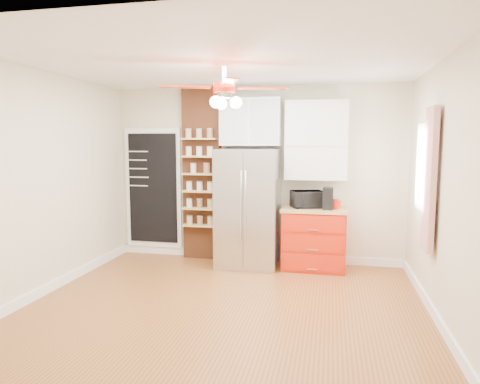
% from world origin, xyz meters
% --- Properties ---
extents(floor, '(4.50, 4.50, 0.00)m').
position_xyz_m(floor, '(0.00, 0.00, 0.00)').
color(floor, brown).
rests_on(floor, ground).
extents(ceiling, '(4.50, 4.50, 0.00)m').
position_xyz_m(ceiling, '(0.00, 0.00, 2.70)').
color(ceiling, white).
rests_on(ceiling, wall_back).
extents(wall_back, '(4.50, 0.02, 2.70)m').
position_xyz_m(wall_back, '(0.00, 2.00, 1.35)').
color(wall_back, beige).
rests_on(wall_back, floor).
extents(wall_front, '(4.50, 0.02, 2.70)m').
position_xyz_m(wall_front, '(0.00, -2.00, 1.35)').
color(wall_front, beige).
rests_on(wall_front, floor).
extents(wall_left, '(0.02, 4.00, 2.70)m').
position_xyz_m(wall_left, '(-2.25, 0.00, 1.35)').
color(wall_left, beige).
rests_on(wall_left, floor).
extents(wall_right, '(0.02, 4.00, 2.70)m').
position_xyz_m(wall_right, '(2.25, 0.00, 1.35)').
color(wall_right, beige).
rests_on(wall_right, floor).
extents(chalkboard, '(0.95, 0.05, 1.95)m').
position_xyz_m(chalkboard, '(-1.70, 1.96, 1.10)').
color(chalkboard, white).
rests_on(chalkboard, wall_back).
extents(brick_pillar, '(0.60, 0.16, 2.70)m').
position_xyz_m(brick_pillar, '(-0.85, 1.92, 1.35)').
color(brick_pillar, brown).
rests_on(brick_pillar, floor).
extents(fridge, '(0.90, 0.70, 1.75)m').
position_xyz_m(fridge, '(-0.05, 1.63, 0.88)').
color(fridge, '#A5A6AA').
rests_on(fridge, floor).
extents(upper_glass_cabinet, '(0.90, 0.35, 0.70)m').
position_xyz_m(upper_glass_cabinet, '(-0.05, 1.82, 2.15)').
color(upper_glass_cabinet, white).
rests_on(upper_glass_cabinet, wall_back).
extents(red_cabinet, '(0.94, 0.64, 0.90)m').
position_xyz_m(red_cabinet, '(0.92, 1.68, 0.45)').
color(red_cabinet, red).
rests_on(red_cabinet, floor).
extents(upper_shelf_unit, '(0.90, 0.30, 1.15)m').
position_xyz_m(upper_shelf_unit, '(0.92, 1.85, 1.88)').
color(upper_shelf_unit, white).
rests_on(upper_shelf_unit, wall_back).
extents(window, '(0.04, 0.75, 1.05)m').
position_xyz_m(window, '(2.23, 0.90, 1.55)').
color(window, white).
rests_on(window, wall_right).
extents(curtain, '(0.06, 0.40, 1.55)m').
position_xyz_m(curtain, '(2.18, 0.35, 1.45)').
color(curtain, '#A81916').
rests_on(curtain, wall_right).
extents(ceiling_fan, '(1.40, 1.40, 0.44)m').
position_xyz_m(ceiling_fan, '(0.00, 0.00, 2.42)').
color(ceiling_fan, silver).
rests_on(ceiling_fan, ceiling).
extents(toaster_oven, '(0.53, 0.44, 0.25)m').
position_xyz_m(toaster_oven, '(0.81, 1.69, 1.02)').
color(toaster_oven, black).
rests_on(toaster_oven, red_cabinet).
extents(coffee_maker, '(0.15, 0.21, 0.31)m').
position_xyz_m(coffee_maker, '(1.11, 1.58, 1.06)').
color(coffee_maker, black).
rests_on(coffee_maker, red_cabinet).
extents(canister_left, '(0.13, 0.13, 0.15)m').
position_xyz_m(canister_left, '(1.20, 1.60, 0.98)').
color(canister_left, '#A31409').
rests_on(canister_left, red_cabinet).
extents(canister_right, '(0.12, 0.12, 0.12)m').
position_xyz_m(canister_right, '(1.24, 1.69, 0.96)').
color(canister_right, '#B72C0A').
rests_on(canister_right, red_cabinet).
extents(pantry_jar_oats, '(0.09, 0.09, 0.14)m').
position_xyz_m(pantry_jar_oats, '(-0.94, 1.75, 1.44)').
color(pantry_jar_oats, beige).
rests_on(pantry_jar_oats, brick_pillar).
extents(pantry_jar_beans, '(0.13, 0.13, 0.14)m').
position_xyz_m(pantry_jar_beans, '(-0.74, 1.80, 1.44)').
color(pantry_jar_beans, '#94664B').
rests_on(pantry_jar_beans, brick_pillar).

